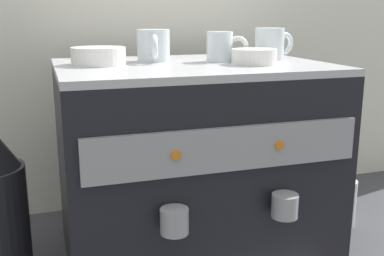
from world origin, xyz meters
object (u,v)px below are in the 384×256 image
(ceramic_cup_1, at_px, (271,44))
(milk_pitcher, at_px, (341,202))
(ceramic_cup_0, at_px, (154,46))
(ceramic_bowl_0, at_px, (99,56))
(ceramic_bowl_1, at_px, (254,57))
(ceramic_cup_2, at_px, (221,47))
(espresso_machine, at_px, (193,162))

(ceramic_cup_1, xyz_separation_m, milk_pitcher, (0.24, -0.01, -0.46))
(ceramic_cup_1, distance_m, milk_pitcher, 0.52)
(ceramic_cup_0, relative_size, ceramic_bowl_0, 0.97)
(ceramic_bowl_0, distance_m, milk_pitcher, 0.80)
(ceramic_bowl_1, bearing_deg, ceramic_cup_2, 122.49)
(espresso_machine, distance_m, ceramic_cup_2, 0.29)
(ceramic_cup_1, xyz_separation_m, ceramic_bowl_0, (-0.43, 0.02, -0.02))
(ceramic_cup_0, distance_m, ceramic_bowl_0, 0.14)
(ceramic_bowl_1, bearing_deg, milk_pitcher, 13.01)
(ceramic_cup_1, bearing_deg, espresso_machine, -174.51)
(ceramic_cup_1, xyz_separation_m, ceramic_cup_2, (-0.14, -0.00, -0.00))
(ceramic_cup_0, distance_m, ceramic_cup_2, 0.17)
(ceramic_cup_2, height_order, ceramic_bowl_1, ceramic_cup_2)
(espresso_machine, relative_size, ceramic_cup_0, 5.17)
(milk_pitcher, bearing_deg, espresso_machine, -178.33)
(ceramic_cup_1, bearing_deg, ceramic_cup_2, -178.22)
(ceramic_bowl_0, xyz_separation_m, milk_pitcher, (0.67, -0.02, -0.44))
(espresso_machine, xyz_separation_m, ceramic_cup_0, (-0.08, 0.07, 0.28))
(espresso_machine, xyz_separation_m, ceramic_cup_2, (0.08, 0.02, 0.28))
(ceramic_cup_0, xyz_separation_m, ceramic_cup_1, (0.29, -0.05, 0.00))
(ceramic_cup_1, height_order, milk_pitcher, ceramic_cup_1)
(ceramic_cup_0, distance_m, ceramic_cup_1, 0.30)
(ceramic_cup_2, bearing_deg, ceramic_bowl_0, 176.18)
(ceramic_cup_0, bearing_deg, ceramic_bowl_1, -32.65)
(ceramic_cup_0, bearing_deg, ceramic_cup_2, -18.83)
(ceramic_bowl_0, bearing_deg, ceramic_bowl_1, -16.00)
(espresso_machine, bearing_deg, ceramic_cup_1, 5.49)
(espresso_machine, height_order, milk_pitcher, espresso_machine)
(ceramic_cup_2, relative_size, ceramic_bowl_0, 0.81)
(ceramic_cup_0, bearing_deg, espresso_machine, -42.12)
(espresso_machine, height_order, ceramic_cup_1, ceramic_cup_1)
(ceramic_cup_0, relative_size, ceramic_cup_1, 1.06)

